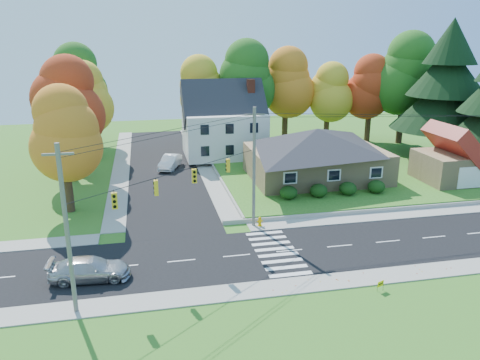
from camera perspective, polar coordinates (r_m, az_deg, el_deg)
The scene contains 26 objects.
ground at distance 35.31m, azimuth 6.03°, elevation -8.59°, with size 120.00×120.00×0.00m, color #3D7923.
road_main at distance 35.30m, azimuth 6.03°, elevation -8.57°, with size 90.00×8.00×0.02m, color black.
road_cross at distance 58.28m, azimuth -9.37°, elevation 1.71°, with size 8.00×44.00×0.02m, color black.
sidewalk_north at distance 39.65m, azimuth 3.84°, elevation -5.49°, with size 90.00×2.00×0.08m, color #9C9A90.
sidewalk_south at distance 31.12m, azimuth 8.88°, elevation -12.38°, with size 90.00×2.00×0.08m, color #9C9A90.
lawn at distance 58.13m, azimuth 12.01°, elevation 1.77°, with size 30.00×30.00×0.50m, color #3D7923.
ranch_house at distance 51.04m, azimuth 9.28°, elevation 3.30°, with size 14.60×10.60×5.40m.
colonial_house at distance 60.04m, azimuth -1.95°, elevation 6.86°, with size 10.40×8.40×9.60m.
garage at distance 54.43m, azimuth 24.72°, elevation 2.34°, with size 7.30×6.30×4.60m.
hedge_row at distance 45.92m, azimuth 11.31°, elevation -1.14°, with size 10.70×1.70×1.27m.
traffic_infrastructure at distance 34.59m, azimuth 5.38°, elevation 0.05°, with size 38.10×10.66×10.00m.
tree_lot_0 at distance 65.09m, azimuth -4.71°, elevation 10.92°, with size 6.72×6.72×12.51m.
tree_lot_1 at distance 65.00m, azimuth 0.74°, elevation 12.13°, with size 7.84×7.84×14.60m.
tree_lot_2 at distance 67.57m, azimuth 5.63°, elevation 11.68°, with size 7.28×7.28×13.56m.
tree_lot_3 at distance 68.79m, azimuth 10.71°, elevation 10.47°, with size 6.16×6.16×11.47m.
tree_lot_4 at distance 70.33m, azimuth 15.66°, elevation 10.82°, with size 6.72×6.72×12.51m.
tree_lot_5 at distance 70.36m, azimuth 19.51°, elevation 12.09°, with size 8.40×8.40×15.64m.
conifer_east_a at distance 64.30m, azimuth 23.87°, elevation 10.45°, with size 12.80×12.80×16.96m.
tree_west_0 at distance 43.54m, azimuth -20.85°, elevation 5.27°, with size 6.16×6.16×11.47m.
tree_west_1 at distance 53.25m, azimuth -20.53°, elevation 8.71°, with size 7.28×7.28×13.56m.
tree_west_2 at distance 63.04m, azimuth -18.30°, elevation 9.48°, with size 6.72×6.72×12.51m.
tree_west_3 at distance 71.04m, azimuth -19.38°, elevation 11.21°, with size 7.84×7.84×14.60m.
silver_sedan at distance 32.45m, azimuth -17.83°, elevation -10.29°, with size 2.11×5.18×1.50m, color #B3B4B8.
white_car at distance 56.76m, azimuth -8.52°, elevation 2.19°, with size 1.70×4.88×1.61m, color silver.
fire_hydrant at distance 39.22m, azimuth 2.43°, elevation -5.13°, with size 0.50×0.39×0.87m.
yard_sign at distance 31.10m, azimuth 16.77°, elevation -12.04°, with size 0.51×0.24×0.68m.
Camera 1 is at (-10.06, -30.21, 15.25)m, focal length 35.00 mm.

